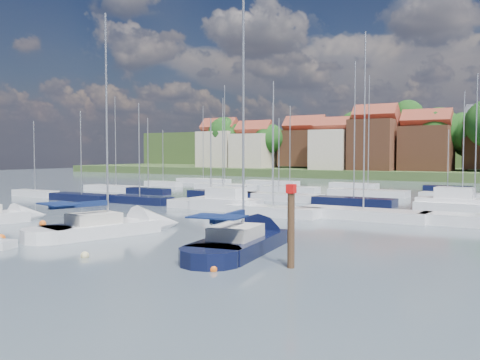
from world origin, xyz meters
The scene contains 11 objects.
ground centered at (0.00, 40.00, 0.00)m, with size 260.00×260.00×0.00m, color #45525E.
sailboat_centre centered at (-3.60, 4.04, 0.35)m, with size 5.98×12.51×16.41m.
sailboat_navy centered at (7.02, 4.03, 0.35)m, with size 5.27×12.63×16.94m.
timber_piling centered at (11.70, 0.19, 1.08)m, with size 0.40×0.40×6.36m.
buoy_c centered at (-7.04, -0.95, 0.00)m, with size 0.41×0.41×0.41m, color #D85914.
buoy_d centered at (1.14, -3.40, 0.00)m, with size 0.47×0.47×0.47m, color beige.
buoy_e centered at (2.83, 5.84, 0.00)m, with size 0.41×0.41×0.41m, color beige.
buoy_f centered at (8.89, -2.42, 0.00)m, with size 0.43×0.43×0.43m, color #D85914.
buoy_g centered at (-11.65, 3.72, 0.00)m, with size 0.54×0.54×0.54m, color #D85914.
buoy_h centered at (-7.97, -2.27, 0.00)m, with size 0.55×0.55×0.55m, color #D85914.
marina_field centered at (1.91, 35.15, 0.43)m, with size 79.62×41.41×15.93m.
Camera 1 is at (23.39, -23.04, 5.68)m, focal length 40.00 mm.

